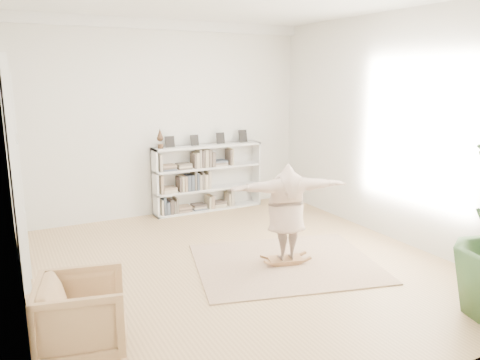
% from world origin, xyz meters
% --- Properties ---
extents(floor, '(6.00, 6.00, 0.00)m').
position_xyz_m(floor, '(0.00, 0.00, 0.00)').
color(floor, '#A78356').
rests_on(floor, ground).
extents(room_shell, '(6.00, 6.00, 6.00)m').
position_xyz_m(room_shell, '(0.00, 2.94, 3.51)').
color(room_shell, silver).
rests_on(room_shell, floor).
extents(doors, '(0.09, 1.78, 2.92)m').
position_xyz_m(doors, '(-2.70, 1.30, 1.40)').
color(doors, white).
rests_on(doors, floor).
extents(bookshelf, '(2.20, 0.35, 1.64)m').
position_xyz_m(bookshelf, '(0.74, 2.82, 0.64)').
color(bookshelf, silver).
rests_on(bookshelf, floor).
extents(armchair, '(0.97, 0.95, 0.75)m').
position_xyz_m(armchair, '(-2.30, -1.14, 0.37)').
color(armchair, tan).
rests_on(armchair, floor).
extents(rug, '(2.93, 2.57, 0.02)m').
position_xyz_m(rug, '(0.60, -0.24, 0.01)').
color(rug, tan).
rests_on(rug, floor).
extents(rocker_board, '(0.53, 0.40, 0.10)m').
position_xyz_m(rocker_board, '(0.60, -0.24, 0.07)').
color(rocker_board, '#915D3A').
rests_on(rocker_board, rug).
extents(person, '(1.74, 0.87, 1.37)m').
position_xyz_m(person, '(0.60, -0.24, 0.80)').
color(person, tan).
rests_on(person, rocker_board).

